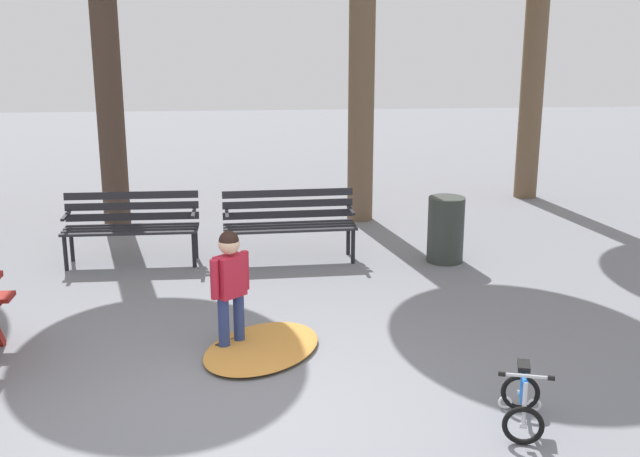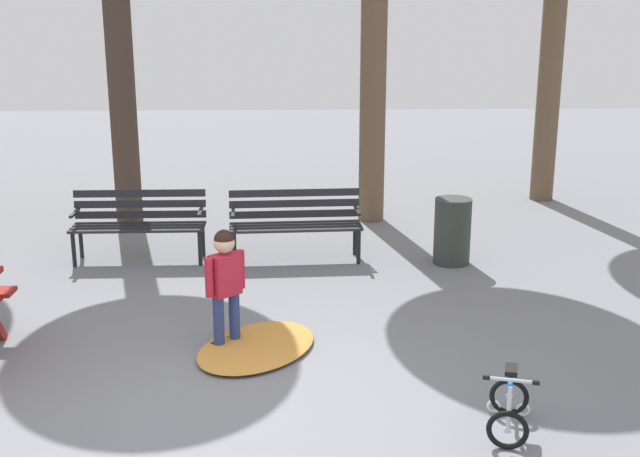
# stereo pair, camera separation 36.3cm
# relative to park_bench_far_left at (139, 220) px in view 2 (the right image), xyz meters

# --- Properties ---
(ground) EXTENTS (36.00, 36.00, 0.00)m
(ground) POSITION_rel_park_bench_far_left_xyz_m (1.29, -3.92, -0.51)
(ground) COLOR slate
(park_bench_far_left) EXTENTS (1.60, 0.47, 0.85)m
(park_bench_far_left) POSITION_rel_park_bench_far_left_xyz_m (0.00, 0.00, 0.00)
(park_bench_far_left) COLOR #232328
(park_bench_far_left) RESTS_ON ground
(park_bench_left) EXTENTS (1.62, 0.54, 0.85)m
(park_bench_left) POSITION_rel_park_bench_far_left_xyz_m (1.90, -0.03, 0.00)
(park_bench_left) COLOR #232328
(park_bench_left) RESTS_ON ground
(child_standing) EXTENTS (0.34, 0.31, 1.12)m
(child_standing) POSITION_rel_park_bench_far_left_xyz_m (1.27, -2.66, 0.15)
(child_standing) COLOR navy
(child_standing) RESTS_ON ground
(kids_bicycle) EXTENTS (0.48, 0.62, 0.54)m
(kids_bicycle) POSITION_rel_park_bench_far_left_xyz_m (3.46, -4.25, -0.31)
(kids_bicycle) COLOR black
(kids_bicycle) RESTS_ON ground
(leaf_pile) EXTENTS (1.48, 1.59, 0.07)m
(leaf_pile) POSITION_rel_park_bench_far_left_xyz_m (1.54, -2.74, -0.48)
(leaf_pile) COLOR #C68438
(leaf_pile) RESTS_ON ground
(trash_bin) EXTENTS (0.44, 0.44, 0.80)m
(trash_bin) POSITION_rel_park_bench_far_left_xyz_m (3.79, -0.24, -0.11)
(trash_bin) COLOR #2D332D
(trash_bin) RESTS_ON ground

